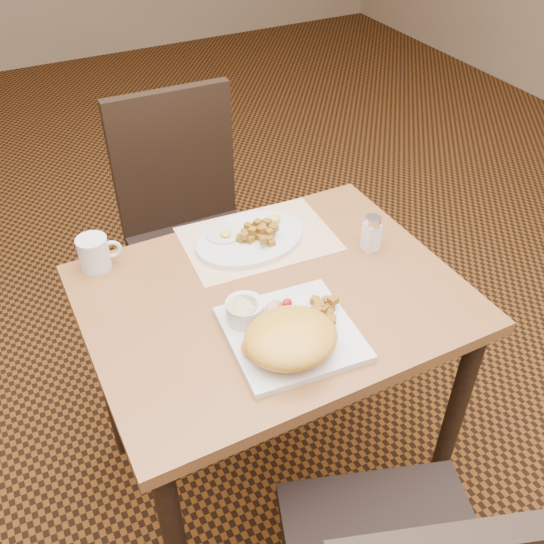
{
  "coord_description": "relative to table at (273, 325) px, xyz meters",
  "views": [
    {
      "loc": [
        -0.51,
        -0.99,
        1.72
      ],
      "look_at": [
        -0.01,
        -0.0,
        0.82
      ],
      "focal_mm": 40.0,
      "sensor_mm": 36.0,
      "label": 1
    }
  ],
  "objects": [
    {
      "name": "home_fries_sq",
      "position": [
        0.04,
        -0.14,
        0.14
      ],
      "size": [
        0.12,
        0.12,
        0.04
      ],
      "color": "#A06D19",
      "rests_on": "plate_square"
    },
    {
      "name": "hollandaise_mound",
      "position": [
        -0.06,
        -0.2,
        0.16
      ],
      "size": [
        0.21,
        0.18,
        0.08
      ],
      "color": "gold",
      "rests_on": "plate_square"
    },
    {
      "name": "ground",
      "position": [
        0.0,
        0.0,
        -0.64
      ],
      "size": [
        8.0,
        8.0,
        0.0
      ],
      "primitive_type": "plane",
      "color": "black",
      "rests_on": "ground"
    },
    {
      "name": "ramekin",
      "position": [
        -0.11,
        -0.07,
        0.15
      ],
      "size": [
        0.09,
        0.09,
        0.05
      ],
      "color": "silver",
      "rests_on": "plate_square"
    },
    {
      "name": "salt_shaker",
      "position": [
        0.31,
        0.04,
        0.16
      ],
      "size": [
        0.04,
        0.04,
        0.1
      ],
      "color": "white",
      "rests_on": "table"
    },
    {
      "name": "garnish_ov",
      "position": [
        0.12,
        0.25,
        0.14
      ],
      "size": [
        0.07,
        0.04,
        0.02
      ],
      "color": "#387223",
      "rests_on": "plate_oval"
    },
    {
      "name": "placemat",
      "position": [
        0.07,
        0.22,
        0.11
      ],
      "size": [
        0.42,
        0.31,
        0.0
      ],
      "primitive_type": "cube",
      "rotation": [
        0.0,
        0.0,
        -0.07
      ],
      "color": "white",
      "rests_on": "table"
    },
    {
      "name": "fried_egg",
      "position": [
        -0.02,
        0.25,
        0.13
      ],
      "size": [
        0.1,
        0.1,
        0.02
      ],
      "color": "white",
      "rests_on": "plate_oval"
    },
    {
      "name": "coffee_mug",
      "position": [
        -0.35,
        0.3,
        0.15
      ],
      "size": [
        0.11,
        0.08,
        0.09
      ],
      "color": "silver",
      "rests_on": "table"
    },
    {
      "name": "table",
      "position": [
        0.0,
        0.0,
        0.0
      ],
      "size": [
        0.9,
        0.7,
        0.75
      ],
      "color": "#9A5D2F",
      "rests_on": "ground"
    },
    {
      "name": "plate_square",
      "position": [
        -0.03,
        -0.15,
        0.12
      ],
      "size": [
        0.3,
        0.3,
        0.02
      ],
      "primitive_type": "cube",
      "rotation": [
        0.0,
        0.0,
        -0.09
      ],
      "color": "silver",
      "rests_on": "table"
    },
    {
      "name": "plate_oval",
      "position": [
        0.04,
        0.21,
        0.12
      ],
      "size": [
        0.33,
        0.26,
        0.02
      ],
      "primitive_type": null,
      "rotation": [
        0.0,
        0.0,
        0.12
      ],
      "color": "silver",
      "rests_on": "placemat"
    },
    {
      "name": "chair_far",
      "position": [
        0.02,
        0.68,
        -0.1
      ],
      "size": [
        0.43,
        0.44,
        0.97
      ],
      "rotation": [
        0.0,
        0.0,
        3.11
      ],
      "color": "black",
      "rests_on": "ground"
    },
    {
      "name": "garnish_sq",
      "position": [
        -0.03,
        -0.07,
        0.14
      ],
      "size": [
        0.08,
        0.06,
        0.03
      ],
      "color": "#387223",
      "rests_on": "plate_square"
    },
    {
      "name": "home_fries_ov",
      "position": [
        0.06,
        0.2,
        0.14
      ],
      "size": [
        0.12,
        0.11,
        0.03
      ],
      "color": "#A06D19",
      "rests_on": "plate_oval"
    }
  ]
}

